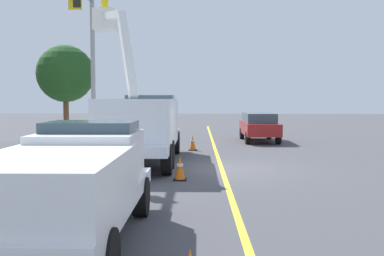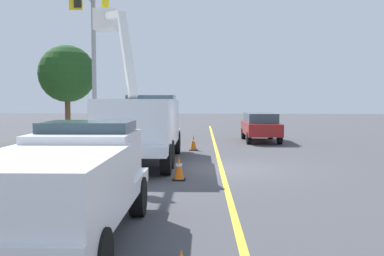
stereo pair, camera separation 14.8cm
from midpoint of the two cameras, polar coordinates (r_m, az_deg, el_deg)
ground at (r=15.80m, az=4.13°, el=-5.37°), size 120.00×120.00×0.00m
sidewalk_far_side at (r=17.00m, az=-20.61°, el=-4.75°), size 60.09×5.54×0.12m
lane_centre_stripe at (r=15.80m, az=4.13°, el=-5.36°), size 49.98×1.78×0.01m
utility_bucket_truck at (r=17.49m, az=-6.17°, el=0.82°), size 8.28×3.81×6.85m
service_pickup_truck at (r=7.81m, az=-15.53°, el=-6.63°), size 5.67×2.34×2.06m
passing_minivan at (r=26.26m, az=9.08°, el=0.38°), size 4.86×2.08×1.69m
traffic_cone_mid_front at (r=13.59m, az=-1.40°, el=-5.27°), size 0.40×0.40×0.76m
traffic_cone_mid_rear at (r=21.45m, az=0.40°, el=-1.95°), size 0.40×0.40×0.75m
traffic_signal_mast at (r=20.56m, az=-13.99°, el=12.45°), size 7.57×0.66×8.21m
street_tree_right at (r=27.17m, az=-15.85°, el=6.80°), size 3.38×3.38×5.72m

